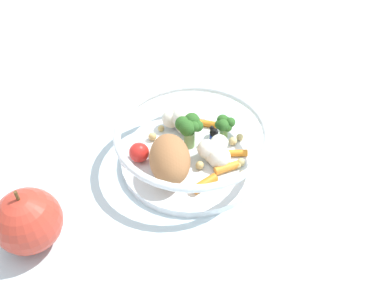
{
  "coord_description": "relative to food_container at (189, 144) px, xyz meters",
  "views": [
    {
      "loc": [
        -0.35,
        -0.18,
        0.41
      ],
      "look_at": [
        0.02,
        -0.01,
        0.03
      ],
      "focal_mm": 39.02,
      "sensor_mm": 36.0,
      "label": 1
    }
  ],
  "objects": [
    {
      "name": "loose_apple",
      "position": [
        -0.19,
        0.1,
        0.01
      ],
      "size": [
        0.07,
        0.07,
        0.09
      ],
      "color": "#BC3828",
      "rests_on": "ground_plane"
    },
    {
      "name": "food_container",
      "position": [
        0.0,
        0.0,
        0.0
      ],
      "size": [
        0.2,
        0.2,
        0.06
      ],
      "color": "white",
      "rests_on": "ground_plane"
    },
    {
      "name": "ground_plane",
      "position": [
        -0.02,
        0.01,
        -0.03
      ],
      "size": [
        2.4,
        2.4,
        0.0
      ],
      "primitive_type": "plane",
      "color": "silver"
    }
  ]
}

